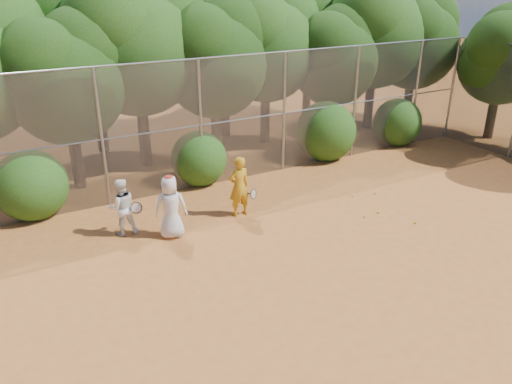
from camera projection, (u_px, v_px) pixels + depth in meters
ground at (345, 264)px, 11.72m from camera, size 80.00×80.00×0.00m
fence_back at (227, 120)px, 15.66m from camera, size 20.05×0.09×4.03m
tree_2 at (65, 73)px, 14.60m from camera, size 3.99×3.47×5.47m
tree_3 at (137, 36)px, 16.19m from camera, size 4.89×4.26×6.70m
tree_4 at (215, 53)px, 17.06m from camera, size 4.19×3.64×5.73m
tree_5 at (266, 38)px, 18.70m from camera, size 4.51×3.92×6.17m
tree_6 at (335, 53)px, 19.23m from camera, size 3.86×3.36×5.29m
tree_7 at (377, 26)px, 20.50m from camera, size 4.77×4.14×6.53m
tree_8 at (416, 36)px, 21.33m from camera, size 4.25×3.70×5.82m
tree_10 at (90, 25)px, 17.42m from camera, size 5.15×4.48×7.06m
tree_11 at (224, 32)px, 19.50m from camera, size 4.64×4.03×6.35m
tree_12 at (311, 17)px, 21.83m from camera, size 5.02×4.37×6.88m
tree_13 at (504, 52)px, 19.43m from camera, size 3.86×3.36×5.29m
bush_0 at (30, 182)px, 13.71m from camera, size 2.00×2.00×2.00m
bush_1 at (199, 156)px, 15.97m from camera, size 1.80×1.80×1.80m
bush_2 at (326, 129)px, 18.10m from camera, size 2.20×2.20×2.20m
bush_3 at (398, 120)px, 19.71m from camera, size 1.90×1.90×1.90m
player_yellow at (239, 187)px, 13.76m from camera, size 0.82×0.53×1.74m
player_teen at (171, 207)px, 12.62m from camera, size 0.96×0.80×1.70m
player_white at (122, 207)px, 12.79m from camera, size 0.86×0.73×1.53m
ball_0 at (364, 217)px, 13.92m from camera, size 0.07×0.07×0.07m
ball_1 at (375, 193)px, 15.42m from camera, size 0.07×0.07×0.07m
ball_2 at (415, 223)px, 13.59m from camera, size 0.07×0.07×0.07m
ball_3 at (378, 212)px, 14.17m from camera, size 0.07×0.07×0.07m
ball_4 at (353, 196)px, 15.24m from camera, size 0.07×0.07×0.07m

